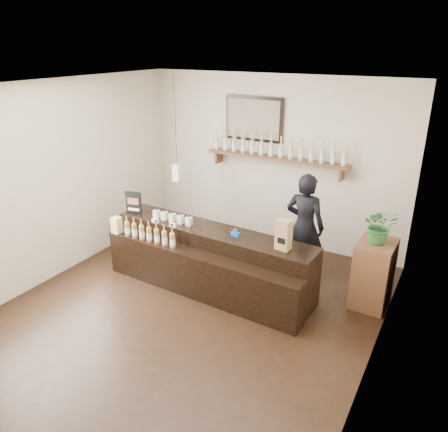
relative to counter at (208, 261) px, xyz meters
name	(u,v)px	position (x,y,z in m)	size (l,w,h in m)	color
ground	(192,308)	(0.10, -0.59, -0.40)	(5.00, 5.00, 0.00)	black
room_shell	(188,184)	(0.10, -0.59, 1.31)	(5.00, 5.00, 5.00)	beige
back_wall_decor	(263,141)	(-0.04, 1.79, 1.35)	(2.66, 0.96, 1.69)	brown
counter	(208,261)	(0.00, 0.00, 0.00)	(3.03, 0.95, 0.99)	black
promo_sign	(134,203)	(-1.31, 0.03, 0.62)	(0.25, 0.08, 0.35)	black
paper_bag	(284,235)	(1.09, 0.02, 0.64)	(0.20, 0.16, 0.39)	#9F7F4D
tape_dispenser	(235,233)	(0.39, 0.07, 0.48)	(0.12, 0.05, 0.10)	blue
side_cabinet	(373,273)	(2.10, 0.69, 0.05)	(0.46, 0.63, 0.89)	brown
potted_plant	(380,226)	(2.10, 0.69, 0.72)	(0.41, 0.36, 0.46)	#28662E
shopkeeper	(305,220)	(1.04, 0.96, 0.49)	(0.65, 0.43, 1.78)	black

